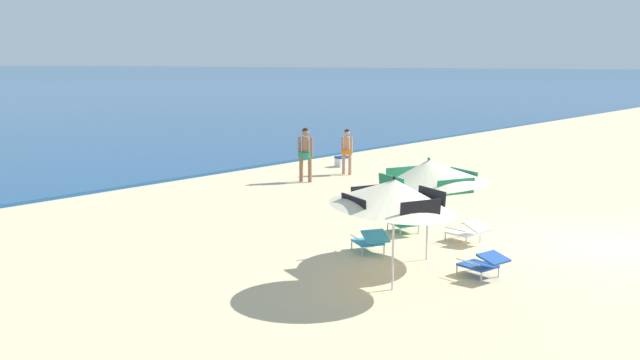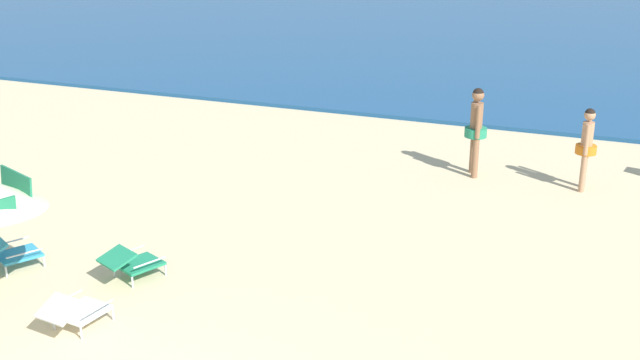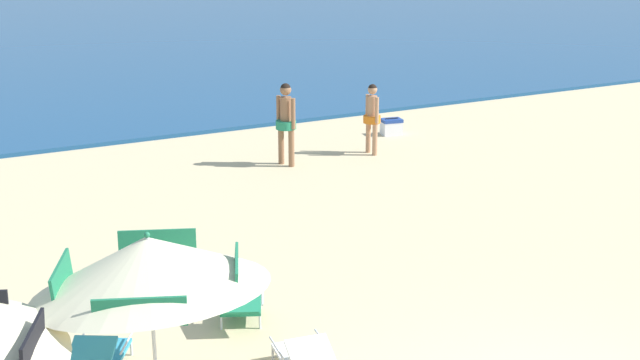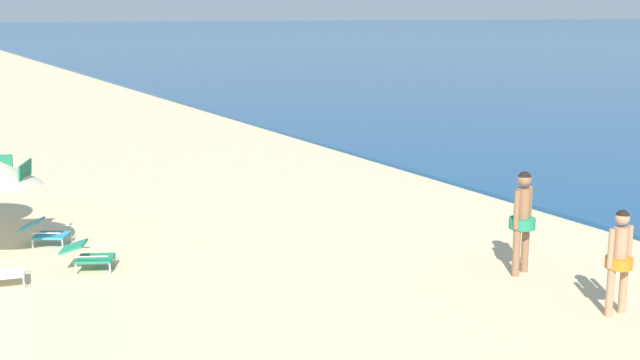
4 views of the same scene
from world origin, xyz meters
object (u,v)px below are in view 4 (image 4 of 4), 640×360
(lounge_chair_under_umbrella, at_px, (88,254))
(person_standing_beside, at_px, (619,255))
(lounge_chair_spare_folded, at_px, (44,231))
(person_standing_near_shore, at_px, (523,215))

(lounge_chair_under_umbrella, bearing_deg, person_standing_beside, 47.27)
(lounge_chair_spare_folded, xyz_separation_m, person_standing_beside, (7.77, 6.74, 0.65))
(lounge_chair_under_umbrella, height_order, lounge_chair_spare_folded, lounge_chair_spare_folded)
(lounge_chair_under_umbrella, relative_size, person_standing_near_shore, 0.56)
(lounge_chair_under_umbrella, height_order, person_standing_near_shore, person_standing_near_shore)
(lounge_chair_under_umbrella, distance_m, lounge_chair_spare_folded, 1.94)
(lounge_chair_spare_folded, height_order, person_standing_near_shore, person_standing_near_shore)
(lounge_chair_spare_folded, bearing_deg, person_standing_near_shore, 50.21)
(lounge_chair_under_umbrella, xyz_separation_m, lounge_chair_spare_folded, (-1.91, -0.39, -0.00))
(lounge_chair_spare_folded, distance_m, person_standing_near_shore, 8.89)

